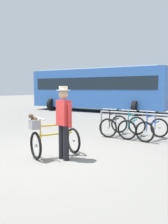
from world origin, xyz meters
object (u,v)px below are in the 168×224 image
Objects in this scene: racked_bike_black at (114,125)px; bus_distant at (97,87)px; racked_bike_teal at (132,127)px; racked_bike_blue at (152,129)px; person_with_featured_bike at (64,120)px; featured_bicycle at (51,137)px.

bus_distant reaches higher than racked_bike_black.
racked_bike_teal is 0.94× the size of racked_bike_blue.
person_with_featured_bike is at bearing -85.35° from racked_bike_black.
racked_bike_black and racked_bike_blue have the same top height.
bus_distant is (-4.82, 7.34, 1.37)m from racked_bike_black.
racked_bike_blue is at bearing -1.69° from racked_bike_teal.
person_with_featured_bike is at bearing -97.54° from racked_bike_teal.
bus_distant is at bearing 126.84° from racked_bike_teal.
person_with_featured_bike is at bearing -109.22° from racked_bike_blue.
featured_bicycle is at bearing -104.10° from racked_bike_teal.
featured_bicycle is 0.61m from person_with_featured_bike.
bus_distant reaches higher than racked_bike_blue.
featured_bicycle is (-0.12, -3.30, 0.12)m from racked_bike_black.
racked_bike_teal is 0.11× the size of bus_distant.
racked_bike_blue is at bearing -49.91° from bus_distant.
racked_bike_black is at bearing 87.85° from featured_bicycle.
bus_distant is at bearing 113.80° from featured_bicycle.
person_with_featured_bike is 11.81m from bus_distant.
racked_bike_blue is 0.95× the size of featured_bicycle.
featured_bicycle is at bearing -66.20° from bus_distant.
racked_bike_blue is at bearing 64.95° from featured_bicycle.
person_with_featured_bike is (0.39, 0.01, 0.46)m from featured_bicycle.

